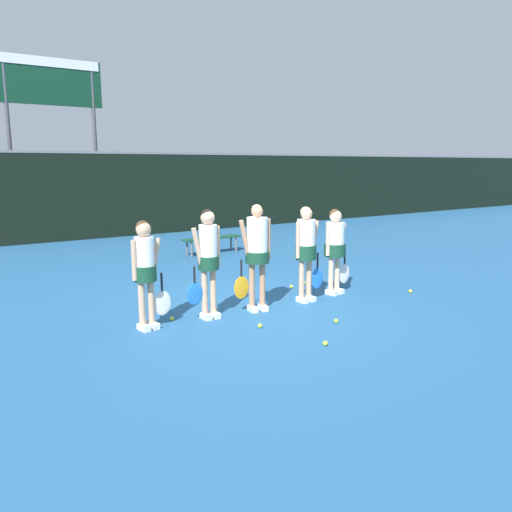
{
  "coord_description": "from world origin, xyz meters",
  "views": [
    {
      "loc": [
        -4.56,
        -6.9,
        2.46
      ],
      "look_at": [
        0.0,
        -0.03,
        0.93
      ],
      "focal_mm": 35.0,
      "sensor_mm": 36.0,
      "label": 1
    }
  ],
  "objects_px": {
    "player_0": "(145,266)",
    "tennis_ball_2": "(238,285)",
    "tennis_ball_7": "(336,321)",
    "tennis_ball_8": "(172,319)",
    "scoreboard": "(51,99)",
    "tennis_ball_3": "(325,343)",
    "player_1": "(208,254)",
    "player_4": "(335,244)",
    "tennis_ball_1": "(337,271)",
    "tennis_ball_4": "(410,291)",
    "tennis_ball_6": "(260,326)",
    "tennis_ball_0": "(304,283)",
    "bench_courtside": "(212,239)",
    "player_3": "(306,246)",
    "player_2": "(257,248)",
    "tennis_ball_5": "(291,287)"
  },
  "relations": [
    {
      "from": "tennis_ball_7",
      "to": "tennis_ball_8",
      "type": "height_order",
      "value": "tennis_ball_8"
    },
    {
      "from": "bench_courtside",
      "to": "tennis_ball_7",
      "type": "distance_m",
      "value": 6.66
    },
    {
      "from": "player_0",
      "to": "tennis_ball_1",
      "type": "height_order",
      "value": "player_0"
    },
    {
      "from": "tennis_ball_4",
      "to": "player_4",
      "type": "bearing_deg",
      "value": 148.13
    },
    {
      "from": "player_1",
      "to": "tennis_ball_5",
      "type": "bearing_deg",
      "value": 18.31
    },
    {
      "from": "player_3",
      "to": "player_0",
      "type": "bearing_deg",
      "value": 173.11
    },
    {
      "from": "tennis_ball_2",
      "to": "tennis_ball_6",
      "type": "bearing_deg",
      "value": -114.5
    },
    {
      "from": "player_3",
      "to": "player_4",
      "type": "xyz_separation_m",
      "value": [
        0.8,
        0.11,
        -0.04
      ]
    },
    {
      "from": "player_2",
      "to": "tennis_ball_3",
      "type": "xyz_separation_m",
      "value": [
        -0.15,
        -1.92,
        -1.04
      ]
    },
    {
      "from": "player_4",
      "to": "tennis_ball_4",
      "type": "height_order",
      "value": "player_4"
    },
    {
      "from": "player_3",
      "to": "tennis_ball_6",
      "type": "bearing_deg",
      "value": -157.24
    },
    {
      "from": "player_0",
      "to": "tennis_ball_5",
      "type": "height_order",
      "value": "player_0"
    },
    {
      "from": "bench_courtside",
      "to": "tennis_ball_8",
      "type": "xyz_separation_m",
      "value": [
        -3.45,
        -4.98,
        -0.36
      ]
    },
    {
      "from": "tennis_ball_2",
      "to": "tennis_ball_7",
      "type": "relative_size",
      "value": 1.07
    },
    {
      "from": "player_1",
      "to": "tennis_ball_3",
      "type": "distance_m",
      "value": 2.35
    },
    {
      "from": "bench_courtside",
      "to": "player_0",
      "type": "height_order",
      "value": "player_0"
    },
    {
      "from": "player_0",
      "to": "tennis_ball_8",
      "type": "height_order",
      "value": "player_0"
    },
    {
      "from": "bench_courtside",
      "to": "player_4",
      "type": "relative_size",
      "value": 1.09
    },
    {
      "from": "tennis_ball_0",
      "to": "player_2",
      "type": "bearing_deg",
      "value": -151.46
    },
    {
      "from": "tennis_ball_3",
      "to": "player_0",
      "type": "bearing_deg",
      "value": 130.97
    },
    {
      "from": "player_2",
      "to": "tennis_ball_6",
      "type": "bearing_deg",
      "value": -110.8
    },
    {
      "from": "player_0",
      "to": "tennis_ball_2",
      "type": "bearing_deg",
      "value": 21.46
    },
    {
      "from": "player_4",
      "to": "player_0",
      "type": "bearing_deg",
      "value": 170.36
    },
    {
      "from": "player_0",
      "to": "player_2",
      "type": "xyz_separation_m",
      "value": [
        1.91,
        -0.11,
        0.11
      ]
    },
    {
      "from": "player_0",
      "to": "tennis_ball_7",
      "type": "bearing_deg",
      "value": -37.34
    },
    {
      "from": "tennis_ball_6",
      "to": "tennis_ball_4",
      "type": "bearing_deg",
      "value": 1.94
    },
    {
      "from": "player_4",
      "to": "tennis_ball_1",
      "type": "bearing_deg",
      "value": 35.47
    },
    {
      "from": "tennis_ball_3",
      "to": "tennis_ball_6",
      "type": "distance_m",
      "value": 1.17
    },
    {
      "from": "player_1",
      "to": "tennis_ball_6",
      "type": "height_order",
      "value": "player_1"
    },
    {
      "from": "player_4",
      "to": "tennis_ball_1",
      "type": "xyz_separation_m",
      "value": [
        1.35,
        1.36,
        -0.94
      ]
    },
    {
      "from": "player_1",
      "to": "scoreboard",
      "type": "bearing_deg",
      "value": 87.59
    },
    {
      "from": "tennis_ball_3",
      "to": "tennis_ball_5",
      "type": "xyz_separation_m",
      "value": [
        1.57,
        2.81,
        0.0
      ]
    },
    {
      "from": "tennis_ball_0",
      "to": "tennis_ball_1",
      "type": "height_order",
      "value": "same"
    },
    {
      "from": "tennis_ball_1",
      "to": "tennis_ball_5",
      "type": "height_order",
      "value": "same"
    },
    {
      "from": "scoreboard",
      "to": "tennis_ball_1",
      "type": "xyz_separation_m",
      "value": [
        3.8,
        -10.26,
        -4.6
      ]
    },
    {
      "from": "tennis_ball_0",
      "to": "tennis_ball_8",
      "type": "height_order",
      "value": "tennis_ball_0"
    },
    {
      "from": "tennis_ball_8",
      "to": "tennis_ball_2",
      "type": "bearing_deg",
      "value": 33.02
    },
    {
      "from": "tennis_ball_5",
      "to": "player_3",
      "type": "bearing_deg",
      "value": -112.54
    },
    {
      "from": "bench_courtside",
      "to": "tennis_ball_4",
      "type": "bearing_deg",
      "value": -82.2
    },
    {
      "from": "tennis_ball_1",
      "to": "tennis_ball_8",
      "type": "distance_m",
      "value": 4.8
    },
    {
      "from": "tennis_ball_2",
      "to": "tennis_ball_7",
      "type": "bearing_deg",
      "value": -89.43
    },
    {
      "from": "scoreboard",
      "to": "tennis_ball_8",
      "type": "distance_m",
      "value": 12.38
    },
    {
      "from": "bench_courtside",
      "to": "player_1",
      "type": "height_order",
      "value": "player_1"
    },
    {
      "from": "bench_courtside",
      "to": "tennis_ball_1",
      "type": "relative_size",
      "value": 24.96
    },
    {
      "from": "player_0",
      "to": "tennis_ball_0",
      "type": "relative_size",
      "value": 23.19
    },
    {
      "from": "tennis_ball_7",
      "to": "tennis_ball_4",
      "type": "bearing_deg",
      "value": 13.31
    },
    {
      "from": "tennis_ball_4",
      "to": "tennis_ball_2",
      "type": "bearing_deg",
      "value": 137.36
    },
    {
      "from": "scoreboard",
      "to": "tennis_ball_3",
      "type": "relative_size",
      "value": 84.92
    },
    {
      "from": "bench_courtside",
      "to": "player_2",
      "type": "height_order",
      "value": "player_2"
    },
    {
      "from": "player_2",
      "to": "player_3",
      "type": "bearing_deg",
      "value": 9.53
    }
  ]
}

